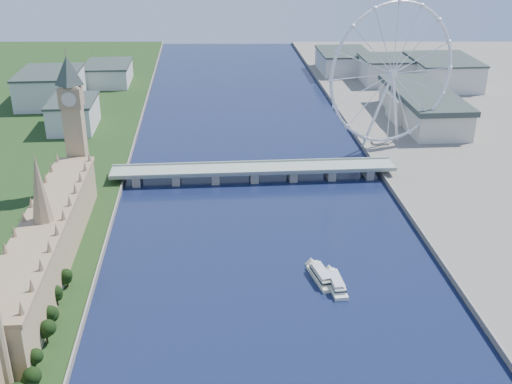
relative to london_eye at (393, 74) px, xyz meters
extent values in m
cube|color=tan|center=(-247.98, -185.08, -50.52)|extent=(24.00, 200.00, 28.00)
cone|color=#937A59|center=(-247.98, -185.08, -14.52)|extent=(12.00, 12.00, 40.00)
cube|color=tan|center=(-247.98, -77.08, -24.52)|extent=(13.00, 13.00, 80.00)
cube|color=#937A59|center=(-247.98, -77.08, 7.48)|extent=(15.00, 15.00, 14.00)
pyramid|color=#2D3833|center=(-247.98, -77.08, 35.48)|extent=(20.02, 20.02, 20.00)
cube|color=gray|center=(-119.98, -55.08, -59.02)|extent=(220.00, 22.00, 2.00)
cube|color=gray|center=(-209.98, -55.08, -63.77)|extent=(6.00, 20.00, 7.50)
cube|color=gray|center=(-179.98, -55.08, -63.77)|extent=(6.00, 20.00, 7.50)
cube|color=gray|center=(-149.98, -55.08, -63.77)|extent=(6.00, 20.00, 7.50)
cube|color=gray|center=(-119.98, -55.08, -63.77)|extent=(6.00, 20.00, 7.50)
cube|color=gray|center=(-89.98, -55.08, -63.77)|extent=(6.00, 20.00, 7.50)
cube|color=gray|center=(-59.98, -55.08, -63.77)|extent=(6.00, 20.00, 7.50)
cube|color=gray|center=(-29.98, -55.08, -63.77)|extent=(6.00, 20.00, 7.50)
torus|color=silver|center=(0.02, -0.08, 0.48)|extent=(113.60, 39.12, 118.60)
cylinder|color=silver|center=(0.02, -0.08, 0.48)|extent=(7.25, 6.61, 6.00)
cube|color=gray|center=(-2.98, 9.92, -63.52)|extent=(14.00, 10.00, 2.00)
cube|color=beige|center=(-279.98, 74.92, -51.52)|extent=(40.00, 60.00, 26.00)
cube|color=beige|center=(-319.98, 164.92, -48.52)|extent=(60.00, 80.00, 32.00)
cube|color=beige|center=(-269.98, 244.92, -53.52)|extent=(50.00, 70.00, 22.00)
cube|color=beige|center=(60.02, 224.92, -50.52)|extent=(60.00, 60.00, 28.00)
cube|color=beige|center=(120.02, 204.92, -49.52)|extent=(70.00, 90.00, 30.00)
cube|color=beige|center=(20.02, 284.92, -52.52)|extent=(60.00, 80.00, 24.00)
camera|label=1|loc=(-154.32, -515.49, 125.95)|focal=45.00mm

